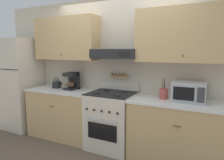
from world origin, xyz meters
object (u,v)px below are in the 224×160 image
at_px(stove_range, 111,120).
at_px(tea_kettle, 57,84).
at_px(refrigerator, 19,84).
at_px(microwave, 189,92).
at_px(utensil_crock, 164,93).
at_px(coffee_maker, 72,81).

bearing_deg(stove_range, tea_kettle, 176.51).
height_order(refrigerator, microwave, refrigerator).
bearing_deg(refrigerator, utensil_crock, 1.63).
distance_m(coffee_maker, microwave, 2.06).
height_order(tea_kettle, microwave, microwave).
bearing_deg(utensil_crock, tea_kettle, -180.00).
height_order(stove_range, microwave, microwave).
xyz_separation_m(refrigerator, coffee_maker, (1.30, 0.12, 0.14)).
xyz_separation_m(coffee_maker, microwave, (2.06, -0.01, -0.02)).
height_order(refrigerator, tea_kettle, refrigerator).
xyz_separation_m(refrigerator, microwave, (3.36, 0.10, 0.12)).
xyz_separation_m(coffee_maker, utensil_crock, (1.71, -0.03, -0.08)).
distance_m(refrigerator, coffee_maker, 1.31).
bearing_deg(microwave, utensil_crock, -177.11).
bearing_deg(utensil_crock, refrigerator, -178.37).
bearing_deg(coffee_maker, stove_range, -6.98).
relative_size(refrigerator, utensil_crock, 5.99).
xyz_separation_m(stove_range, refrigerator, (-2.17, -0.01, 0.46)).
xyz_separation_m(stove_range, tea_kettle, (-1.22, 0.07, 0.51)).
bearing_deg(stove_range, coffee_maker, 173.02).
bearing_deg(microwave, coffee_maker, 179.60).
relative_size(refrigerator, tea_kettle, 8.37).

